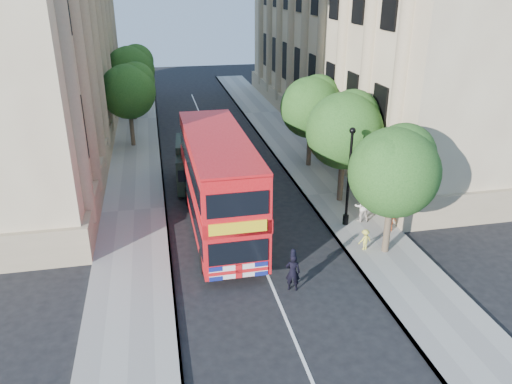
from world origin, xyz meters
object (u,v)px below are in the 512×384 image
lamp_post (349,181)px  police_constable (293,272)px  box_van (193,165)px  double_decker_bus (219,182)px  woman_pedestrian (362,206)px

lamp_post → police_constable: size_ratio=3.14×
box_van → police_constable: 12.45m
lamp_post → box_van: size_ratio=1.04×
box_van → police_constable: box_van is taller
lamp_post → box_van: (-7.16, 7.09, -1.16)m
double_decker_bus → box_van: size_ratio=2.13×
double_decker_bus → police_constable: double_decker_bus is taller
lamp_post → box_van: bearing=135.3°
box_van → double_decker_bus: bearing=-79.3°
lamp_post → box_van: lamp_post is taller
lamp_post → woman_pedestrian: (0.93, 0.20, -1.56)m
double_decker_bus → box_van: 6.50m
lamp_post → double_decker_bus: lamp_post is taller
lamp_post → box_van: 10.15m
lamp_post → double_decker_bus: (-6.44, 0.77, 0.18)m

